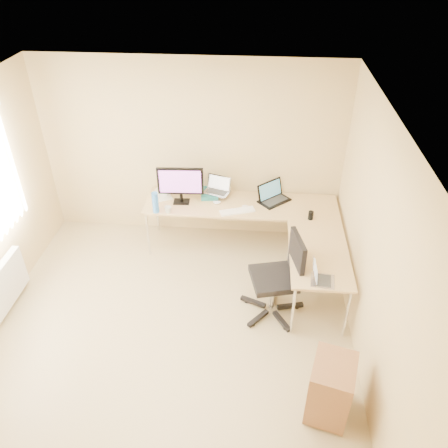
# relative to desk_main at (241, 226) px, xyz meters

# --- Properties ---
(floor) EXTENTS (4.50, 4.50, 0.00)m
(floor) POSITION_rel_desk_main_xyz_m (-0.72, -1.85, -0.36)
(floor) COLOR tan
(floor) RESTS_ON ground
(ceiling) EXTENTS (4.50, 4.50, 0.00)m
(ceiling) POSITION_rel_desk_main_xyz_m (-0.72, -1.85, 2.24)
(ceiling) COLOR white
(ceiling) RESTS_ON ground
(wall_back) EXTENTS (4.50, 0.00, 4.50)m
(wall_back) POSITION_rel_desk_main_xyz_m (-0.72, 0.40, 0.93)
(wall_back) COLOR tan
(wall_back) RESTS_ON ground
(wall_right) EXTENTS (0.00, 4.50, 4.50)m
(wall_right) POSITION_rel_desk_main_xyz_m (1.38, -1.85, 0.93)
(wall_right) COLOR tan
(wall_right) RESTS_ON ground
(desk_main) EXTENTS (2.65, 0.70, 0.73)m
(desk_main) POSITION_rel_desk_main_xyz_m (0.00, 0.00, 0.00)
(desk_main) COLOR tan
(desk_main) RESTS_ON ground
(desk_return) EXTENTS (0.70, 1.30, 0.73)m
(desk_return) POSITION_rel_desk_main_xyz_m (0.98, -1.00, 0.00)
(desk_return) COLOR tan
(desk_return) RESTS_ON ground
(monitor) EXTENTS (0.63, 0.23, 0.54)m
(monitor) POSITION_rel_desk_main_xyz_m (-0.83, -0.02, 0.63)
(monitor) COLOR black
(monitor) RESTS_ON desk_main
(book_stack) EXTENTS (0.28, 0.35, 0.05)m
(book_stack) POSITION_rel_desk_main_xyz_m (-0.46, 0.20, 0.39)
(book_stack) COLOR #185A5A
(book_stack) RESTS_ON desk_main
(laptop_center) EXTENTS (0.41, 0.36, 0.22)m
(laptop_center) POSITION_rel_desk_main_xyz_m (-0.36, 0.18, 0.53)
(laptop_center) COLOR #B8BAC5
(laptop_center) RESTS_ON desk_main
(laptop_black) EXTENTS (0.52, 0.52, 0.27)m
(laptop_black) POSITION_rel_desk_main_xyz_m (0.45, 0.11, 0.50)
(laptop_black) COLOR black
(laptop_black) RESTS_ON desk_main
(keyboard) EXTENTS (0.49, 0.28, 0.02)m
(keyboard) POSITION_rel_desk_main_xyz_m (-0.04, -0.20, 0.38)
(keyboard) COLOR white
(keyboard) RESTS_ON desk_main
(mouse) EXTENTS (0.10, 0.07, 0.03)m
(mouse) POSITION_rel_desk_main_xyz_m (0.06, -0.08, 0.38)
(mouse) COLOR silver
(mouse) RESTS_ON desk_main
(mug) EXTENTS (0.12, 0.12, 0.09)m
(mug) POSITION_rel_desk_main_xyz_m (-0.96, -0.30, 0.41)
(mug) COLOR silver
(mug) RESTS_ON desk_main
(cd_stack) EXTENTS (0.12, 0.12, 0.03)m
(cd_stack) POSITION_rel_desk_main_xyz_m (-0.34, -0.01, 0.38)
(cd_stack) COLOR silver
(cd_stack) RESTS_ON desk_main
(water_bottle) EXTENTS (0.09, 0.09, 0.30)m
(water_bottle) POSITION_rel_desk_main_xyz_m (-1.13, -0.30, 0.51)
(water_bottle) COLOR blue
(water_bottle) RESTS_ON desk_main
(papers) EXTENTS (0.34, 0.38, 0.01)m
(papers) POSITION_rel_desk_main_xyz_m (-1.13, 0.13, 0.37)
(papers) COLOR white
(papers) RESTS_ON desk_main
(white_box) EXTENTS (0.23, 0.19, 0.07)m
(white_box) POSITION_rel_desk_main_xyz_m (-1.13, 0.20, 0.40)
(white_box) COLOR silver
(white_box) RESTS_ON desk_main
(desk_fan) EXTENTS (0.26, 0.26, 0.26)m
(desk_fan) POSITION_rel_desk_main_xyz_m (-1.08, 0.20, 0.50)
(desk_fan) COLOR silver
(desk_fan) RESTS_ON desk_main
(black_cup) EXTENTS (0.07, 0.07, 0.12)m
(black_cup) POSITION_rel_desk_main_xyz_m (0.92, -0.30, 0.42)
(black_cup) COLOR black
(black_cup) RESTS_ON desk_main
(laptop_return) EXTENTS (0.32, 0.27, 0.20)m
(laptop_return) POSITION_rel_desk_main_xyz_m (0.97, -1.51, 0.46)
(laptop_return) COLOR #A5A2B7
(laptop_return) RESTS_ON desk_return
(office_chair) EXTENTS (0.79, 0.79, 1.10)m
(office_chair) POSITION_rel_desk_main_xyz_m (0.45, -1.28, 0.14)
(office_chair) COLOR black
(office_chair) RESTS_ON ground
(cabinet) EXTENTS (0.49, 0.55, 0.65)m
(cabinet) POSITION_rel_desk_main_xyz_m (0.98, -2.58, -0.01)
(cabinet) COLOR brown
(cabinet) RESTS_ON ground
(radiator) EXTENTS (0.09, 0.80, 0.55)m
(radiator) POSITION_rel_desk_main_xyz_m (-2.75, -1.45, -0.02)
(radiator) COLOR white
(radiator) RESTS_ON ground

